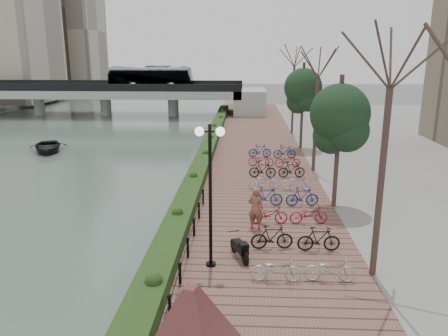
# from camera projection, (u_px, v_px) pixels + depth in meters

# --- Properties ---
(ground) EXTENTS (220.00, 220.00, 0.00)m
(ground) POSITION_uv_depth(u_px,v_px,m) (132.00, 313.00, 13.80)
(ground) COLOR #59595B
(ground) RESTS_ON ground
(river_water) EXTENTS (30.00, 130.00, 0.02)m
(river_water) POSITION_uv_depth(u_px,v_px,m) (36.00, 146.00, 38.67)
(river_water) COLOR #495C55
(river_water) RESTS_ON ground
(promenade) EXTENTS (8.00, 75.00, 0.50)m
(promenade) POSITION_uv_depth(u_px,v_px,m) (252.00, 167.00, 30.45)
(promenade) COLOR brown
(promenade) RESTS_ON ground
(hedge) EXTENTS (1.10, 56.00, 0.60)m
(hedge) POSITION_uv_depth(u_px,v_px,m) (207.00, 152.00, 32.89)
(hedge) COLOR #183212
(hedge) RESTS_ON promenade
(chain_fence) EXTENTS (0.10, 14.10, 0.70)m
(chain_fence) POSITION_uv_depth(u_px,v_px,m) (184.00, 260.00, 15.45)
(chain_fence) COLOR black
(chain_fence) RESTS_ON promenade
(lamppost) EXTENTS (1.02, 0.32, 5.17)m
(lamppost) POSITION_uv_depth(u_px,v_px,m) (210.00, 167.00, 14.90)
(lamppost) COLOR black
(lamppost) RESTS_ON promenade
(motorcycle) EXTENTS (0.96, 1.48, 0.88)m
(motorcycle) POSITION_uv_depth(u_px,v_px,m) (239.00, 247.00, 16.29)
(motorcycle) COLOR black
(motorcycle) RESTS_ON promenade
(pedestrian) EXTENTS (0.78, 0.62, 1.88)m
(pedestrian) POSITION_uv_depth(u_px,v_px,m) (256.00, 208.00, 18.93)
(pedestrian) COLOR brown
(pedestrian) RESTS_ON promenade
(bicycle_parking) EXTENTS (2.40, 19.89, 1.00)m
(bicycle_parking) POSITION_uv_depth(u_px,v_px,m) (282.00, 189.00, 23.19)
(bicycle_parking) COLOR #B0B0B5
(bicycle_parking) RESTS_ON promenade
(street_trees) EXTENTS (3.20, 37.12, 6.80)m
(street_trees) POSITION_uv_depth(u_px,v_px,m) (325.00, 131.00, 24.73)
(street_trees) COLOR #31231D
(street_trees) RESTS_ON promenade
(bridge) EXTENTS (36.00, 10.77, 6.50)m
(bridge) POSITION_uv_depth(u_px,v_px,m) (114.00, 90.00, 57.08)
(bridge) COLOR #AEAEA9
(bridge) RESTS_ON ground
(boat) EXTENTS (4.45, 5.16, 0.90)m
(boat) POSITION_uv_depth(u_px,v_px,m) (47.00, 146.00, 36.28)
(boat) COLOR black
(boat) RESTS_ON river_water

